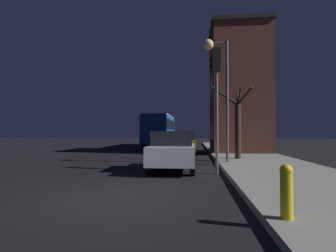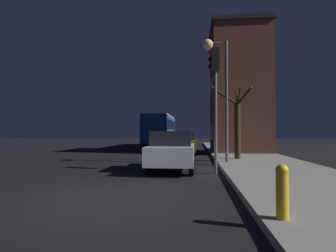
{
  "view_description": "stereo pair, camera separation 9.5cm",
  "coord_description": "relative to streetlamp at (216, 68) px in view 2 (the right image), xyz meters",
  "views": [
    {
      "loc": [
        1.95,
        -6.44,
        1.61
      ],
      "look_at": [
        0.08,
        12.43,
        2.05
      ],
      "focal_mm": 28.0,
      "sensor_mm": 36.0,
      "label": 1
    },
    {
      "loc": [
        2.04,
        -6.43,
        1.61
      ],
      "look_at": [
        0.08,
        12.43,
        2.05
      ],
      "focal_mm": 28.0,
      "sensor_mm": 36.0,
      "label": 2
    }
  ],
  "objects": [
    {
      "name": "ground_plane",
      "position": [
        -3.05,
        -6.46,
        -4.73
      ],
      "size": [
        120.0,
        120.0,
        0.0
      ],
      "primitive_type": "plane",
      "color": "black"
    },
    {
      "name": "brick_building",
      "position": [
        2.28,
        7.52,
        0.16
      ],
      "size": [
        4.26,
        5.22,
        9.39
      ],
      "color": "brown",
      "rests_on": "sidewalk"
    },
    {
      "name": "streetlamp",
      "position": [
        0.0,
        0.0,
        0.0
      ],
      "size": [
        1.24,
        0.53,
        6.0
      ],
      "color": "#4C4C4C",
      "rests_on": "sidewalk"
    },
    {
      "name": "traffic_light",
      "position": [
        -0.26,
        -2.68,
        -1.26
      ],
      "size": [
        0.43,
        0.24,
        4.88
      ],
      "color": "#4C4C4C",
      "rests_on": "ground"
    },
    {
      "name": "bare_tree",
      "position": [
        1.22,
        1.59,
        -2.67
      ],
      "size": [
        2.11,
        1.54,
        4.04
      ],
      "color": "#2D2319",
      "rests_on": "sidewalk"
    },
    {
      "name": "bus",
      "position": [
        -4.92,
        16.19,
        -2.68
      ],
      "size": [
        2.57,
        10.0,
        3.43
      ],
      "color": "#194793",
      "rests_on": "ground"
    },
    {
      "name": "car_near_lane",
      "position": [
        -1.97,
        -1.97,
        -3.87
      ],
      "size": [
        1.79,
        3.87,
        1.65
      ],
      "color": "#B7BABF",
      "rests_on": "ground"
    },
    {
      "name": "car_mid_lane",
      "position": [
        -1.85,
        5.97,
        -3.9
      ],
      "size": [
        1.73,
        4.46,
        1.62
      ],
      "color": "olive",
      "rests_on": "ground"
    },
    {
      "name": "car_far_lane",
      "position": [
        -2.15,
        14.06,
        -3.95
      ],
      "size": [
        1.71,
        3.9,
        1.49
      ],
      "color": "navy",
      "rests_on": "ground"
    },
    {
      "name": "fire_hydrant",
      "position": [
        0.42,
        -8.37,
        -4.08
      ],
      "size": [
        0.21,
        0.21,
        0.91
      ],
      "color": "gold",
      "rests_on": "sidewalk"
    }
  ]
}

